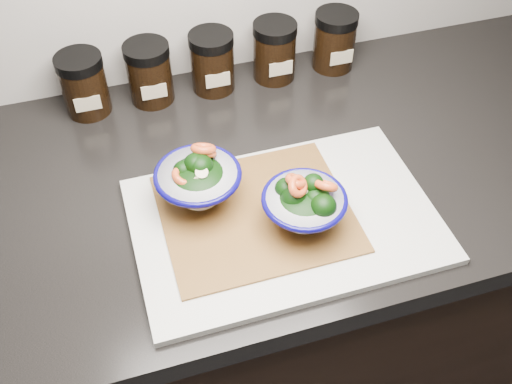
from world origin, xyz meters
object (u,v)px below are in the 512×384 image
object	(u,v)px
spice_jar_b	(149,73)
spice_jar_d	(274,51)
bowl_left	(198,181)
spice_jar_e	(335,40)
cutting_board	(284,220)
spice_jar_c	(212,62)
bowl_right	(304,205)
spice_jar_a	(84,84)

from	to	relation	value
spice_jar_b	spice_jar_d	distance (m)	0.24
bowl_left	spice_jar_e	xyz separation A→B (m)	(0.34, 0.29, 0.00)
cutting_board	spice_jar_b	xyz separation A→B (m)	(-0.13, 0.36, 0.05)
spice_jar_d	spice_jar_c	bearing A→B (deg)	180.00
bowl_right	spice_jar_a	bearing A→B (deg)	125.51
spice_jar_b	bowl_left	bearing A→B (deg)	-85.87
spice_jar_d	spice_jar_e	size ratio (longest dim) A/B	1.00
cutting_board	spice_jar_b	size ratio (longest dim) A/B	3.98
bowl_left	spice_jar_b	distance (m)	0.29
bowl_right	spice_jar_e	bearing A→B (deg)	62.04
cutting_board	spice_jar_e	xyz separation A→B (m)	(0.22, 0.36, 0.05)
spice_jar_a	spice_jar_d	xyz separation A→B (m)	(0.35, 0.00, 0.00)
spice_jar_a	spice_jar_e	xyz separation A→B (m)	(0.47, 0.00, 0.00)
bowl_left	bowl_right	distance (m)	0.16
spice_jar_c	spice_jar_e	bearing A→B (deg)	0.00
spice_jar_c	spice_jar_d	size ratio (longest dim) A/B	1.00
spice_jar_a	spice_jar_b	xyz separation A→B (m)	(0.12, 0.00, 0.00)
bowl_right	spice_jar_c	xyz separation A→B (m)	(-0.04, 0.38, 0.00)
spice_jar_a	spice_jar_d	distance (m)	0.35
bowl_left	spice_jar_d	distance (m)	0.36
cutting_board	bowl_right	size ratio (longest dim) A/B	3.63
spice_jar_c	spice_jar_a	bearing A→B (deg)	180.00
spice_jar_b	spice_jar_e	xyz separation A→B (m)	(0.36, 0.00, 0.00)
bowl_right	spice_jar_e	size ratio (longest dim) A/B	1.10
bowl_right	spice_jar_d	world-z (taller)	spice_jar_d
bowl_right	spice_jar_a	xyz separation A→B (m)	(-0.27, 0.38, 0.00)
spice_jar_d	cutting_board	bearing A→B (deg)	-105.89
cutting_board	spice_jar_b	distance (m)	0.39
spice_jar_c	spice_jar_e	world-z (taller)	same
cutting_board	bowl_right	xyz separation A→B (m)	(0.02, -0.02, 0.05)
spice_jar_c	spice_jar_e	size ratio (longest dim) A/B	1.00
spice_jar_a	spice_jar_e	distance (m)	0.47
bowl_right	spice_jar_c	bearing A→B (deg)	95.89
spice_jar_a	spice_jar_d	bearing A→B (deg)	0.00
bowl_left	spice_jar_e	distance (m)	0.44
spice_jar_a	spice_jar_e	size ratio (longest dim) A/B	1.00
spice_jar_a	bowl_left	bearing A→B (deg)	-64.72
spice_jar_b	spice_jar_e	distance (m)	0.36
cutting_board	spice_jar_a	world-z (taller)	spice_jar_a
cutting_board	spice_jar_a	distance (m)	0.44
spice_jar_b	spice_jar_d	world-z (taller)	same
spice_jar_e	bowl_left	bearing A→B (deg)	-139.26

